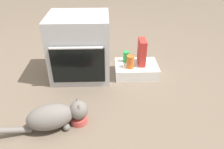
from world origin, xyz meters
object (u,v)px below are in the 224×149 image
(oven, at_px, (80,47))
(cereal_box, at_px, (142,52))
(food_bowl, at_px, (79,119))
(sauce_jar, at_px, (130,62))
(pantry_cabinet, at_px, (136,69))
(cat, at_px, (55,116))
(soda_can, at_px, (126,57))

(oven, distance_m, cereal_box, 0.66)
(food_bowl, distance_m, sauce_jar, 0.84)
(oven, distance_m, food_bowl, 0.82)
(oven, bearing_deg, cereal_box, -1.10)
(pantry_cabinet, height_order, cereal_box, cereal_box)
(food_bowl, height_order, sauce_jar, sauce_jar)
(pantry_cabinet, xyz_separation_m, cat, (-0.74, -0.78, 0.05))
(cat, bearing_deg, cereal_box, 29.85)
(food_bowl, bearing_deg, soda_can, 60.63)
(cereal_box, bearing_deg, sauce_jar, -147.54)
(pantry_cabinet, xyz_separation_m, soda_can, (-0.11, 0.07, 0.12))
(cat, distance_m, sauce_jar, 0.97)
(oven, xyz_separation_m, soda_can, (0.49, 0.04, -0.15))
(cereal_box, bearing_deg, food_bowl, -129.32)
(pantry_cabinet, height_order, cat, cat)
(sauce_jar, bearing_deg, food_bowl, -125.98)
(oven, height_order, soda_can, oven)
(pantry_cabinet, xyz_separation_m, food_bowl, (-0.56, -0.73, -0.03))
(soda_can, bearing_deg, food_bowl, -119.37)
(oven, xyz_separation_m, sauce_jar, (0.52, -0.09, -0.14))
(oven, height_order, sauce_jar, oven)
(pantry_cabinet, relative_size, cereal_box, 1.64)
(cereal_box, relative_size, soda_can, 2.33)
(soda_can, bearing_deg, cereal_box, -19.24)
(oven, bearing_deg, soda_can, 5.04)
(sauce_jar, bearing_deg, soda_can, 102.63)
(sauce_jar, bearing_deg, oven, 169.74)
(cat, bearing_deg, pantry_cabinet, 31.20)
(pantry_cabinet, xyz_separation_m, sauce_jar, (-0.08, -0.07, 0.13))
(sauce_jar, xyz_separation_m, soda_can, (-0.03, 0.14, -0.01))
(food_bowl, distance_m, cat, 0.20)
(cereal_box, bearing_deg, pantry_cabinet, -163.16)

